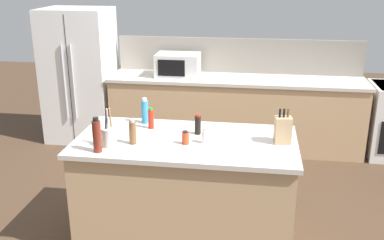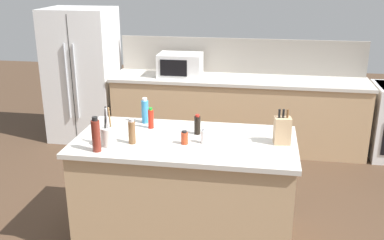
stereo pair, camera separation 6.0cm
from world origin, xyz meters
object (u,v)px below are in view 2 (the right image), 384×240
object	(u,v)px
utensil_crock	(108,136)
hot_sauce_bottle	(151,119)
dish_soap_bottle	(145,111)
soy_sauce_bottle	(197,125)
spice_jar_paprika	(185,138)
salt_shaker	(204,136)
refrigerator	(83,75)
microwave	(180,65)
pepper_grinder	(132,132)
knife_block	(282,130)
vinegar_bottle	(96,135)

from	to	relation	value
utensil_crock	hot_sauce_bottle	size ratio (longest dim) A/B	1.70
utensil_crock	dish_soap_bottle	distance (m)	0.60
utensil_crock	soy_sauce_bottle	size ratio (longest dim) A/B	1.84
utensil_crock	spice_jar_paprika	distance (m)	0.61
hot_sauce_bottle	salt_shaker	size ratio (longest dim) A/B	1.50
spice_jar_paprika	soy_sauce_bottle	bearing A→B (deg)	74.23
refrigerator	spice_jar_paprika	xyz separation A→B (m)	(1.83, -2.35, 0.10)
refrigerator	salt_shaker	distance (m)	3.04
microwave	hot_sauce_bottle	distance (m)	1.98
pepper_grinder	hot_sauce_bottle	distance (m)	0.38
utensil_crock	salt_shaker	xyz separation A→B (m)	(0.74, 0.17, -0.02)
utensil_crock	pepper_grinder	world-z (taller)	utensil_crock
microwave	dish_soap_bottle	size ratio (longest dim) A/B	2.35
pepper_grinder	spice_jar_paprika	distance (m)	0.43
refrigerator	knife_block	bearing A→B (deg)	-40.39
microwave	dish_soap_bottle	bearing A→B (deg)	-89.27
vinegar_bottle	microwave	bearing A→B (deg)	86.08
spice_jar_paprika	salt_shaker	bearing A→B (deg)	16.48
refrigerator	knife_block	xyz separation A→B (m)	(2.60, -2.21, 0.16)
knife_block	vinegar_bottle	size ratio (longest dim) A/B	1.03
microwave	vinegar_bottle	size ratio (longest dim) A/B	1.97
vinegar_bottle	dish_soap_bottle	size ratio (longest dim) A/B	1.19
soy_sauce_bottle	spice_jar_paprika	world-z (taller)	soy_sauce_bottle
knife_block	hot_sauce_bottle	size ratio (longest dim) A/B	1.54
vinegar_bottle	spice_jar_paprika	bearing A→B (deg)	21.71
knife_block	vinegar_bottle	xyz separation A→B (m)	(-1.42, -0.39, 0.02)
pepper_grinder	knife_block	bearing A→B (deg)	9.10
microwave	knife_block	xyz separation A→B (m)	(1.24, -2.16, -0.03)
utensil_crock	dish_soap_bottle	bearing A→B (deg)	75.85
hot_sauce_bottle	soy_sauce_bottle	world-z (taller)	hot_sauce_bottle
knife_block	pepper_grinder	bearing A→B (deg)	-179.31
soy_sauce_bottle	vinegar_bottle	xyz separation A→B (m)	(-0.71, -0.50, 0.05)
pepper_grinder	salt_shaker	xyz separation A→B (m)	(0.57, 0.10, -0.04)
utensil_crock	salt_shaker	size ratio (longest dim) A/B	2.55
pepper_grinder	vinegar_bottle	bearing A→B (deg)	-138.23
soy_sauce_bottle	vinegar_bottle	world-z (taller)	vinegar_bottle
salt_shaker	dish_soap_bottle	xyz separation A→B (m)	(-0.60, 0.41, 0.05)
pepper_grinder	hot_sauce_bottle	xyz separation A→B (m)	(0.06, 0.38, -0.01)
refrigerator	dish_soap_bottle	size ratio (longest dim) A/B	7.60
soy_sauce_bottle	salt_shaker	xyz separation A→B (m)	(0.08, -0.20, -0.02)
pepper_grinder	spice_jar_paprika	bearing A→B (deg)	7.63
spice_jar_paprika	utensil_crock	bearing A→B (deg)	-167.72
microwave	salt_shaker	world-z (taller)	microwave
utensil_crock	hot_sauce_bottle	distance (m)	0.51
salt_shaker	dish_soap_bottle	distance (m)	0.72
vinegar_bottle	soy_sauce_bottle	bearing A→B (deg)	34.88
hot_sauce_bottle	soy_sauce_bottle	distance (m)	0.43
knife_block	spice_jar_paprika	distance (m)	0.79
spice_jar_paprika	vinegar_bottle	xyz separation A→B (m)	(-0.64, -0.26, 0.08)
pepper_grinder	dish_soap_bottle	world-z (taller)	dish_soap_bottle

